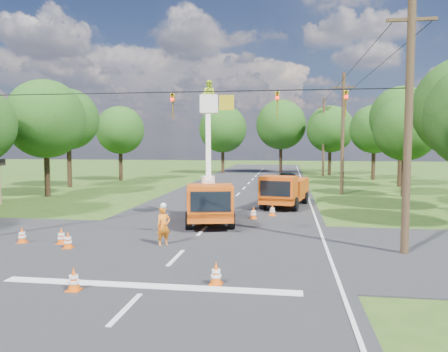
% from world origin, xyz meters
% --- Properties ---
extents(ground, '(140.00, 140.00, 0.00)m').
position_xyz_m(ground, '(0.00, 20.00, 0.00)').
color(ground, '#284E17').
rests_on(ground, ground).
extents(road_main, '(12.00, 100.00, 0.06)m').
position_xyz_m(road_main, '(0.00, 20.00, 0.00)').
color(road_main, black).
rests_on(road_main, ground).
extents(road_cross, '(56.00, 10.00, 0.07)m').
position_xyz_m(road_cross, '(0.00, 2.00, 0.00)').
color(road_cross, black).
rests_on(road_cross, ground).
extents(stop_bar, '(9.00, 0.45, 0.02)m').
position_xyz_m(stop_bar, '(0.00, -3.20, 0.00)').
color(stop_bar, silver).
rests_on(stop_bar, ground).
extents(edge_line, '(0.12, 90.00, 0.02)m').
position_xyz_m(edge_line, '(5.60, 20.00, 0.00)').
color(edge_line, silver).
rests_on(edge_line, ground).
extents(bucket_truck, '(3.36, 6.27, 7.55)m').
position_xyz_m(bucket_truck, '(-0.07, 7.23, 1.59)').
color(bucket_truck, '#D5450F').
rests_on(bucket_truck, ground).
extents(second_truck, '(3.29, 6.14, 2.19)m').
position_xyz_m(second_truck, '(3.84, 13.64, 1.14)').
color(second_truck, '#D5450F').
rests_on(second_truck, ground).
extents(ground_worker, '(0.71, 0.69, 1.64)m').
position_xyz_m(ground_worker, '(-1.03, 1.97, 0.82)').
color(ground_worker, '#FF5615').
rests_on(ground_worker, ground).
extents(distant_car, '(2.86, 4.63, 1.47)m').
position_xyz_m(distant_car, '(4.11, 26.88, 0.74)').
color(distant_car, black).
rests_on(distant_car, ground).
extents(traffic_cone_0, '(0.38, 0.38, 0.71)m').
position_xyz_m(traffic_cone_0, '(-1.99, -3.85, 0.36)').
color(traffic_cone_0, '#DE520B').
rests_on(traffic_cone_0, ground).
extents(traffic_cone_1, '(0.38, 0.38, 0.71)m').
position_xyz_m(traffic_cone_1, '(1.95, -2.71, 0.36)').
color(traffic_cone_1, '#DE520B').
rests_on(traffic_cone_1, ground).
extents(traffic_cone_2, '(0.38, 0.38, 0.71)m').
position_xyz_m(traffic_cone_2, '(2.16, 8.76, 0.36)').
color(traffic_cone_2, '#DE520B').
rests_on(traffic_cone_2, ground).
extents(traffic_cone_3, '(0.38, 0.38, 0.71)m').
position_xyz_m(traffic_cone_3, '(3.17, 9.94, 0.36)').
color(traffic_cone_3, '#DE520B').
rests_on(traffic_cone_3, ground).
extents(traffic_cone_4, '(0.38, 0.38, 0.71)m').
position_xyz_m(traffic_cone_4, '(-5.33, 1.53, 0.36)').
color(traffic_cone_4, '#DE520B').
rests_on(traffic_cone_4, ground).
extents(traffic_cone_5, '(0.38, 0.38, 0.71)m').
position_xyz_m(traffic_cone_5, '(-7.08, 1.47, 0.36)').
color(traffic_cone_5, '#DE520B').
rests_on(traffic_cone_5, ground).
extents(traffic_cone_7, '(0.38, 0.38, 0.71)m').
position_xyz_m(traffic_cone_7, '(5.17, 17.40, 0.36)').
color(traffic_cone_7, '#DE520B').
rests_on(traffic_cone_7, ground).
extents(traffic_cone_8, '(0.38, 0.38, 0.71)m').
position_xyz_m(traffic_cone_8, '(-4.68, 0.86, 0.36)').
color(traffic_cone_8, '#DE520B').
rests_on(traffic_cone_8, ground).
extents(pole_right_near, '(1.80, 0.30, 10.00)m').
position_xyz_m(pole_right_near, '(8.50, 2.00, 5.11)').
color(pole_right_near, '#4C3823').
rests_on(pole_right_near, ground).
extents(pole_right_mid, '(1.80, 0.30, 10.00)m').
position_xyz_m(pole_right_mid, '(8.50, 22.00, 5.11)').
color(pole_right_mid, '#4C3823').
rests_on(pole_right_mid, ground).
extents(pole_right_far, '(1.80, 0.30, 10.00)m').
position_xyz_m(pole_right_far, '(8.50, 42.00, 5.11)').
color(pole_right_far, '#4C3823').
rests_on(pole_right_far, ground).
extents(signal_span, '(18.00, 0.29, 1.07)m').
position_xyz_m(signal_span, '(2.23, 1.99, 5.88)').
color(signal_span, black).
rests_on(signal_span, ground).
extents(tree_left_d, '(6.20, 6.20, 9.24)m').
position_xyz_m(tree_left_d, '(-15.00, 17.00, 6.12)').
color(tree_left_d, '#382616').
rests_on(tree_left_d, ground).
extents(tree_left_e, '(5.80, 5.80, 9.41)m').
position_xyz_m(tree_left_e, '(-16.80, 24.00, 6.49)').
color(tree_left_e, '#382616').
rests_on(tree_left_e, ground).
extents(tree_left_f, '(5.40, 5.40, 8.40)m').
position_xyz_m(tree_left_f, '(-14.80, 32.00, 5.69)').
color(tree_left_f, '#382616').
rests_on(tree_left_f, ground).
extents(tree_right_c, '(5.00, 5.00, 7.83)m').
position_xyz_m(tree_right_c, '(13.20, 21.00, 5.31)').
color(tree_right_c, '#382616').
rests_on(tree_right_c, ground).
extents(tree_right_d, '(6.00, 6.00, 9.70)m').
position_xyz_m(tree_right_d, '(14.80, 29.00, 6.68)').
color(tree_right_d, '#382616').
rests_on(tree_right_d, ground).
extents(tree_right_e, '(5.60, 5.60, 8.63)m').
position_xyz_m(tree_right_e, '(13.80, 37.00, 5.81)').
color(tree_right_e, '#382616').
rests_on(tree_right_e, ground).
extents(tree_far_a, '(6.60, 6.60, 9.50)m').
position_xyz_m(tree_far_a, '(-5.00, 45.00, 6.19)').
color(tree_far_a, '#382616').
rests_on(tree_far_a, ground).
extents(tree_far_b, '(7.00, 7.00, 10.32)m').
position_xyz_m(tree_far_b, '(3.00, 47.00, 6.81)').
color(tree_far_b, '#382616').
rests_on(tree_far_b, ground).
extents(tree_far_c, '(6.20, 6.20, 9.18)m').
position_xyz_m(tree_far_c, '(9.50, 44.00, 6.06)').
color(tree_far_c, '#382616').
rests_on(tree_far_c, ground).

